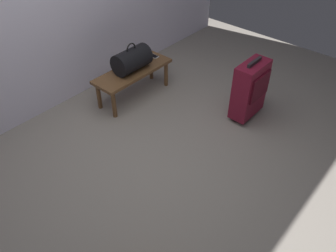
% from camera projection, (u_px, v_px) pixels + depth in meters
% --- Properties ---
extents(ground_plane, '(6.60, 6.60, 0.00)m').
position_uv_depth(ground_plane, '(155.00, 164.00, 3.34)').
color(ground_plane, gray).
extents(bench, '(1.00, 0.36, 0.37)m').
position_uv_depth(bench, '(133.00, 74.00, 4.04)').
color(bench, brown).
rests_on(bench, ground).
extents(duffel_bag_black, '(0.44, 0.26, 0.34)m').
position_uv_depth(duffel_bag_black, '(132.00, 60.00, 3.92)').
color(duffel_bag_black, black).
rests_on(duffel_bag_black, bench).
extents(cell_phone, '(0.07, 0.14, 0.01)m').
position_uv_depth(cell_phone, '(153.00, 56.00, 4.26)').
color(cell_phone, silver).
rests_on(cell_phone, bench).
extents(suitcase_upright_burgundy, '(0.43, 0.23, 0.71)m').
position_uv_depth(suitcase_upright_burgundy, '(250.00, 89.00, 3.70)').
color(suitcase_upright_burgundy, maroon).
rests_on(suitcase_upright_burgundy, ground).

